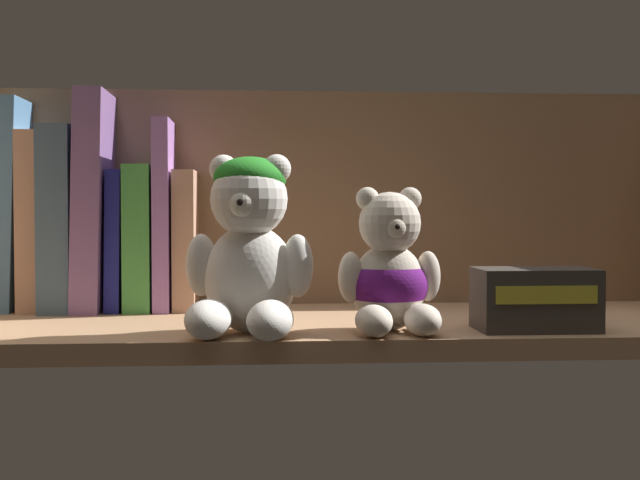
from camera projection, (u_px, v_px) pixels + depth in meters
shelf_board at (319, 329)px, 91.01cm from camera, size 83.88×29.71×2.00cm
shelf_back_panel at (310, 206)px, 105.95cm from camera, size 86.28×1.20×27.53cm
book_2 at (14, 205)px, 99.70cm from camera, size 2.98×10.14×23.85cm
book_3 at (37, 221)px, 99.96cm from camera, size 2.38×10.56×20.03cm
book_4 at (66, 219)px, 100.18cm from camera, size 3.48×14.23×20.56cm
book_5 at (97, 202)px, 100.37cm from camera, size 3.67×14.73×24.56cm
book_6 at (120, 240)px, 100.73cm from camera, size 1.90×12.11×15.76cm
book_7 at (143, 237)px, 100.91cm from camera, size 2.96×12.79×16.30cm
book_8 at (166, 215)px, 101.01cm from camera, size 1.79×12.73×21.43cm
book_9 at (187, 240)px, 101.29cm from camera, size 2.40×11.59×15.75cm
teddy_bear_larger at (248, 249)px, 80.26cm from camera, size 12.29×12.78×16.47cm
teddy_bear_smaller at (390, 275)px, 81.82cm from camera, size 9.90×10.39×13.49cm
small_product_box at (535, 299)px, 82.76cm from camera, size 11.05×6.70×5.85cm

